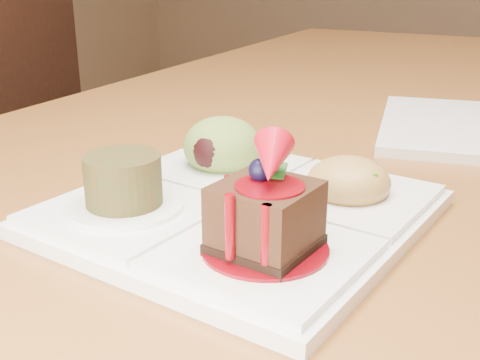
% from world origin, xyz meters
% --- Properties ---
extents(dining_table, '(1.00, 1.80, 0.75)m').
position_xyz_m(dining_table, '(0.00, 0.00, 0.68)').
color(dining_table, brown).
rests_on(dining_table, ground).
extents(chair_left, '(0.59, 0.59, 1.03)m').
position_xyz_m(chair_left, '(-0.72, 0.11, 0.59)').
color(chair_left, black).
rests_on(chair_left, ground).
extents(sampler_plate, '(0.30, 0.30, 0.10)m').
position_xyz_m(sampler_plate, '(-0.05, -0.46, 0.77)').
color(sampler_plate, white).
rests_on(sampler_plate, dining_table).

